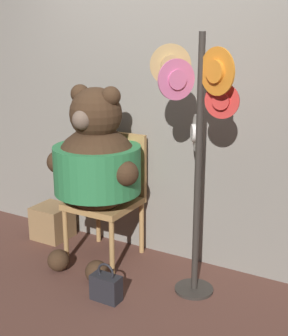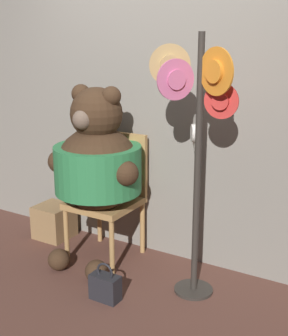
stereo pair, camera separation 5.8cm
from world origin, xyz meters
TOP-DOWN VIEW (x-y plane):
  - ground_plane at (0.00, 0.00)m, footprint 14.00×14.00m
  - wall_back at (0.00, 0.73)m, footprint 8.00×0.10m
  - chair at (-0.38, 0.45)m, footprint 0.51×0.51m
  - teddy_bear at (-0.38, 0.28)m, footprint 0.82×0.73m
  - hat_display_rack at (0.47, 0.22)m, footprint 0.55×0.47m
  - handbag_on_ground at (-0.00, -0.18)m, footprint 0.21×0.11m
  - wooden_crate at (-1.02, 0.45)m, footprint 0.30×0.30m

SIDE VIEW (x-z plane):
  - ground_plane at x=0.00m, z-range 0.00..0.00m
  - handbag_on_ground at x=0.00m, z-range -0.04..0.24m
  - wooden_crate at x=-1.02m, z-range 0.00..0.30m
  - chair at x=-0.38m, z-range 0.04..1.06m
  - teddy_bear at x=-0.38m, z-range 0.11..1.55m
  - wall_back at x=0.00m, z-range 0.00..2.24m
  - hat_display_rack at x=0.47m, z-range 0.25..2.06m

